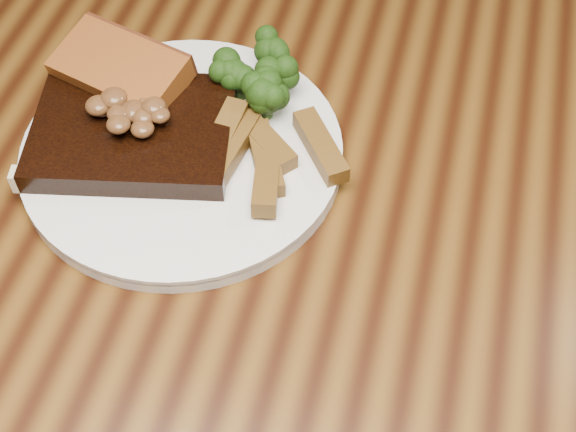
{
  "coord_description": "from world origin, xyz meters",
  "views": [
    {
      "loc": [
        0.09,
        -0.38,
        1.28
      ],
      "look_at": [
        -0.0,
        -0.01,
        0.78
      ],
      "focal_mm": 50.0,
      "sensor_mm": 36.0,
      "label": 1
    }
  ],
  "objects_px": {
    "steak": "(133,133)",
    "garlic_bread": "(124,87)",
    "dining_table": "(294,288)",
    "plate": "(183,154)",
    "potato_wedges": "(271,145)"
  },
  "relations": [
    {
      "from": "steak",
      "to": "plate",
      "type": "bearing_deg",
      "value": -7.58
    },
    {
      "from": "garlic_bread",
      "to": "potato_wedges",
      "type": "relative_size",
      "value": 1.17
    },
    {
      "from": "plate",
      "to": "garlic_bread",
      "type": "bearing_deg",
      "value": 145.33
    },
    {
      "from": "garlic_bread",
      "to": "potato_wedges",
      "type": "height_order",
      "value": "garlic_bread"
    },
    {
      "from": "steak",
      "to": "garlic_bread",
      "type": "relative_size",
      "value": 1.46
    },
    {
      "from": "garlic_bread",
      "to": "dining_table",
      "type": "bearing_deg",
      "value": -11.44
    },
    {
      "from": "dining_table",
      "to": "plate",
      "type": "bearing_deg",
      "value": 156.71
    },
    {
      "from": "dining_table",
      "to": "plate",
      "type": "height_order",
      "value": "plate"
    },
    {
      "from": "dining_table",
      "to": "garlic_bread",
      "type": "height_order",
      "value": "garlic_bread"
    },
    {
      "from": "dining_table",
      "to": "steak",
      "type": "height_order",
      "value": "steak"
    },
    {
      "from": "dining_table",
      "to": "steak",
      "type": "xyz_separation_m",
      "value": [
        -0.15,
        0.05,
        0.12
      ]
    },
    {
      "from": "plate",
      "to": "steak",
      "type": "distance_m",
      "value": 0.05
    },
    {
      "from": "dining_table",
      "to": "garlic_bread",
      "type": "xyz_separation_m",
      "value": [
        -0.18,
        0.1,
        0.12
      ]
    },
    {
      "from": "steak",
      "to": "garlic_bread",
      "type": "distance_m",
      "value": 0.06
    },
    {
      "from": "steak",
      "to": "garlic_bread",
      "type": "xyz_separation_m",
      "value": [
        -0.03,
        0.05,
        0.0
      ]
    }
  ]
}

